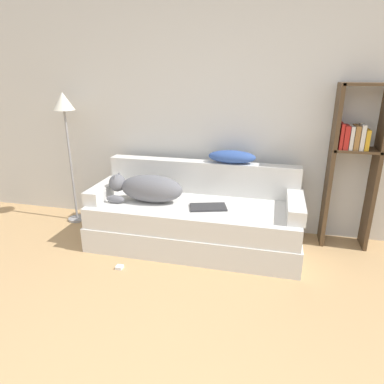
{
  "coord_description": "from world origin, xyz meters",
  "views": [
    {
      "loc": [
        0.49,
        -0.88,
        1.66
      ],
      "look_at": [
        -0.23,
        2.03,
        0.6
      ],
      "focal_mm": 32.0,
      "sensor_mm": 36.0,
      "label": 1
    }
  ],
  "objects_px": {
    "dog": "(147,188)",
    "floor_lamp": "(65,117)",
    "throw_pillow": "(232,157)",
    "power_adapter": "(119,267)",
    "couch": "(194,225)",
    "laptop": "(208,207)",
    "bookshelf": "(353,157)"
  },
  "relations": [
    {
      "from": "dog",
      "to": "power_adapter",
      "type": "relative_size",
      "value": 12.52
    },
    {
      "from": "dog",
      "to": "couch",
      "type": "bearing_deg",
      "value": 6.55
    },
    {
      "from": "laptop",
      "to": "bookshelf",
      "type": "distance_m",
      "value": 1.44
    },
    {
      "from": "couch",
      "to": "throw_pillow",
      "type": "distance_m",
      "value": 0.78
    },
    {
      "from": "dog",
      "to": "power_adapter",
      "type": "bearing_deg",
      "value": -98.58
    },
    {
      "from": "power_adapter",
      "to": "couch",
      "type": "bearing_deg",
      "value": 47.67
    },
    {
      "from": "couch",
      "to": "power_adapter",
      "type": "distance_m",
      "value": 0.83
    },
    {
      "from": "couch",
      "to": "bookshelf",
      "type": "height_order",
      "value": "bookshelf"
    },
    {
      "from": "throw_pillow",
      "to": "laptop",
      "type": "bearing_deg",
      "value": -109.04
    },
    {
      "from": "floor_lamp",
      "to": "power_adapter",
      "type": "relative_size",
      "value": 24.18
    },
    {
      "from": "dog",
      "to": "floor_lamp",
      "type": "distance_m",
      "value": 1.24
    },
    {
      "from": "bookshelf",
      "to": "floor_lamp",
      "type": "xyz_separation_m",
      "value": [
        -2.92,
        -0.12,
        0.29
      ]
    },
    {
      "from": "bookshelf",
      "to": "floor_lamp",
      "type": "height_order",
      "value": "bookshelf"
    },
    {
      "from": "bookshelf",
      "to": "dog",
      "type": "bearing_deg",
      "value": -166.97
    },
    {
      "from": "throw_pillow",
      "to": "bookshelf",
      "type": "xyz_separation_m",
      "value": [
        1.13,
        0.03,
        0.06
      ]
    },
    {
      "from": "couch",
      "to": "dog",
      "type": "xyz_separation_m",
      "value": [
        -0.46,
        -0.05,
        0.36
      ]
    },
    {
      "from": "couch",
      "to": "power_adapter",
      "type": "xyz_separation_m",
      "value": [
        -0.54,
        -0.59,
        -0.21
      ]
    },
    {
      "from": "bookshelf",
      "to": "floor_lamp",
      "type": "relative_size",
      "value": 1.08
    },
    {
      "from": "throw_pillow",
      "to": "floor_lamp",
      "type": "xyz_separation_m",
      "value": [
        -1.79,
        -0.08,
        0.35
      ]
    },
    {
      "from": "throw_pillow",
      "to": "floor_lamp",
      "type": "height_order",
      "value": "floor_lamp"
    },
    {
      "from": "laptop",
      "to": "floor_lamp",
      "type": "distance_m",
      "value": 1.83
    },
    {
      "from": "floor_lamp",
      "to": "dog",
      "type": "bearing_deg",
      "value": -17.39
    },
    {
      "from": "floor_lamp",
      "to": "laptop",
      "type": "bearing_deg",
      "value": -12.16
    },
    {
      "from": "laptop",
      "to": "dog",
      "type": "bearing_deg",
      "value": 159.59
    },
    {
      "from": "laptop",
      "to": "floor_lamp",
      "type": "relative_size",
      "value": 0.26
    },
    {
      "from": "laptop",
      "to": "power_adapter",
      "type": "xyz_separation_m",
      "value": [
        -0.69,
        -0.51,
        -0.44
      ]
    },
    {
      "from": "throw_pillow",
      "to": "power_adapter",
      "type": "xyz_separation_m",
      "value": [
        -0.85,
        -0.95,
        -0.83
      ]
    },
    {
      "from": "couch",
      "to": "bookshelf",
      "type": "distance_m",
      "value": 1.64
    },
    {
      "from": "couch",
      "to": "laptop",
      "type": "xyz_separation_m",
      "value": [
        0.15,
        -0.08,
        0.24
      ]
    },
    {
      "from": "dog",
      "to": "laptop",
      "type": "bearing_deg",
      "value": -2.98
    },
    {
      "from": "throw_pillow",
      "to": "power_adapter",
      "type": "distance_m",
      "value": 1.52
    },
    {
      "from": "power_adapter",
      "to": "floor_lamp",
      "type": "bearing_deg",
      "value": 137.55
    }
  ]
}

